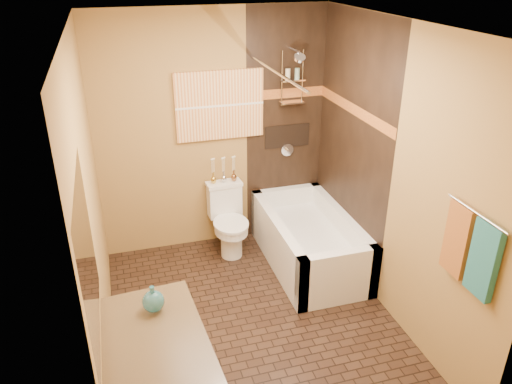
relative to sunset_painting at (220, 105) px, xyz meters
name	(u,v)px	position (x,y,z in m)	size (l,w,h in m)	color
floor	(255,322)	(-0.07, -1.48, -1.55)	(3.00, 3.00, 0.00)	black
wall_left	(92,216)	(-1.27, -1.48, -0.30)	(0.02, 3.00, 2.50)	olive
wall_right	(393,177)	(1.13, -1.48, -0.30)	(0.02, 3.00, 2.50)	olive
wall_back	(214,134)	(-0.07, 0.02, -0.30)	(2.40, 0.02, 2.50)	olive
wall_front	(338,318)	(-0.07, -2.98, -0.30)	(2.40, 0.02, 2.50)	olive
ceiling	(255,25)	(-0.07, -1.48, 0.95)	(3.00, 3.00, 0.00)	silver
alcove_tile_back	(285,127)	(0.71, 0.01, -0.30)	(0.85, 0.01, 2.50)	black
alcove_tile_right	(351,147)	(1.12, -0.73, -0.30)	(0.01, 1.50, 2.50)	black
mosaic_band_back	(286,93)	(0.71, 0.00, 0.07)	(0.85, 0.01, 0.10)	#8F3E1A
mosaic_band_right	(354,109)	(1.11, -0.73, 0.07)	(0.01, 1.50, 0.10)	#8F3E1A
alcove_niche	(287,136)	(0.73, 0.01, -0.40)	(0.50, 0.01, 0.25)	black
shower_fixtures	(292,91)	(0.73, -0.10, 0.12)	(0.24, 0.33, 1.16)	silver
curtain_rod	(275,71)	(0.33, -0.73, 0.47)	(0.03, 0.03, 1.55)	silver
towel_bar	(477,213)	(1.08, -2.53, -0.10)	(0.02, 0.02, 0.55)	silver
towel_teal	(484,260)	(1.09, -2.66, -0.37)	(0.05, 0.22, 0.52)	#1E6364
towel_rust	(458,240)	(1.09, -2.40, -0.37)	(0.05, 0.22, 0.52)	#955A1B
sunset_painting	(220,105)	(0.00, 0.00, 0.00)	(0.90, 0.04, 0.70)	orange
vanity_mirror	(88,261)	(-1.26, -2.48, -0.05)	(0.01, 1.00, 0.90)	white
bathtub	(309,244)	(0.73, -0.73, -1.33)	(0.80, 1.50, 0.55)	white
toilet	(228,220)	(0.00, -0.25, -1.18)	(0.38, 0.56, 0.74)	white
teal_bottle	(153,299)	(-0.94, -2.21, -0.56)	(0.14, 0.14, 0.22)	#23626A
bud_vases	(223,169)	(0.00, -0.09, -0.66)	(0.28, 0.06, 0.28)	gold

